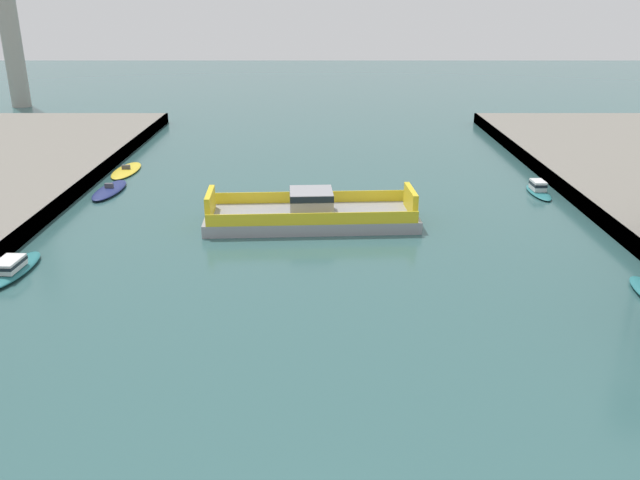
# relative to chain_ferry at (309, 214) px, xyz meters

# --- Properties ---
(chain_ferry) EXTENTS (19.96, 7.86, 3.30)m
(chain_ferry) POSITION_rel_chain_ferry_xyz_m (0.00, 0.00, 0.00)
(chain_ferry) COLOR #939399
(chain_ferry) RESTS_ON ground
(moored_boat_near_left) EXTENTS (2.62, 7.65, 1.38)m
(moored_boat_near_left) POSITION_rel_chain_ferry_xyz_m (-22.81, -11.66, -0.52)
(moored_boat_near_left) COLOR #237075
(moored_boat_near_left) RESTS_ON ground
(moored_boat_near_right) EXTENTS (1.96, 6.14, 1.40)m
(moored_boat_near_right) POSITION_rel_chain_ferry_xyz_m (24.40, 9.98, -0.50)
(moored_boat_near_right) COLOR #237075
(moored_boat_near_right) RESTS_ON ground
(moored_boat_mid_right) EXTENTS (2.95, 8.17, 1.02)m
(moored_boat_mid_right) POSITION_rel_chain_ferry_xyz_m (-22.10, 10.48, -0.76)
(moored_boat_mid_right) COLOR navy
(moored_boat_mid_right) RESTS_ON ground
(moored_boat_far_right) EXTENTS (2.92, 8.30, 0.87)m
(moored_boat_far_right) POSITION_rel_chain_ferry_xyz_m (-22.70, 19.18, -0.83)
(moored_boat_far_right) COLOR yellow
(moored_boat_far_right) RESTS_ON ground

